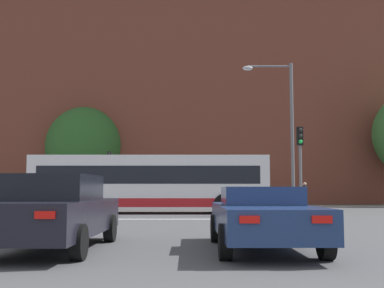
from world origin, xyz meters
TOP-DOWN VIEW (x-y plane):
  - stop_line_strip at (0.00, 17.55)m, footprint 8.73×0.30m
  - far_pavement at (0.00, 32.74)m, footprint 69.70×2.50m
  - brick_civic_building at (-3.64, 44.60)m, footprint 47.41×16.51m
  - car_saloon_left at (-2.15, 7.51)m, footprint 1.97×4.92m
  - car_roadster_right at (2.11, 7.54)m, footprint 2.02×4.75m
  - bus_crossing_lead at (-1.54, 22.74)m, footprint 12.17×2.70m
  - traffic_light_near_right at (5.33, 18.16)m, footprint 0.26×0.31m
  - traffic_light_far_left at (-5.33, 32.17)m, footprint 0.26×0.31m
  - street_lamp_junction at (5.06, 20.49)m, footprint 2.44×0.36m
  - pedestrian_waiting at (-5.26, 33.52)m, footprint 0.25×0.40m
  - pedestrian_walking_east at (8.72, 31.96)m, footprint 0.38×0.46m
  - pedestrian_walking_west at (4.93, 32.19)m, footprint 0.38×0.46m
  - tree_by_building at (-8.28, 37.32)m, footprint 6.36×6.36m

SIDE VIEW (x-z plane):
  - stop_line_strip at x=0.00m, z-range 0.00..0.01m
  - far_pavement at x=0.00m, z-range 0.00..0.01m
  - car_roadster_right at x=2.11m, z-range 0.02..1.31m
  - car_saloon_left at x=-2.15m, z-range 0.01..1.55m
  - pedestrian_walking_east at x=8.72m, z-range 0.15..1.88m
  - pedestrian_walking_west at x=4.93m, z-range 0.15..1.89m
  - pedestrian_waiting at x=-5.26m, z-range 0.16..1.91m
  - bus_crossing_lead at x=-1.54m, z-range 0.11..3.06m
  - traffic_light_near_right at x=5.33m, z-range 0.69..4.61m
  - traffic_light_far_left at x=-5.33m, z-range 0.69..4.64m
  - street_lamp_junction at x=5.06m, z-range 0.84..8.20m
  - tree_by_building at x=-8.28m, z-range 0.69..8.76m
  - brick_civic_building at x=-3.64m, z-range -3.69..23.62m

